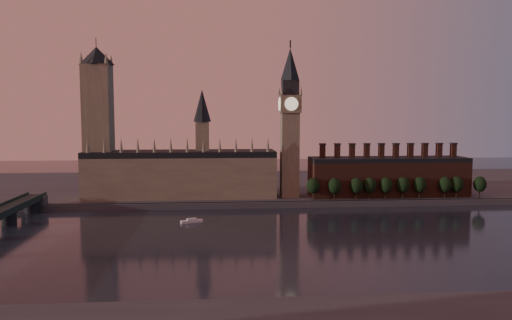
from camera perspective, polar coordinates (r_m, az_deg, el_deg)
The scene contains 17 objects.
ground at distance 241.34m, azimuth 5.27°, elevation -9.41°, with size 900.00×900.00×0.00m, color black.
north_bank at distance 414.31m, azimuth 1.10°, elevation -2.96°, with size 900.00×182.00×4.00m.
palace_of_westminster at distance 348.11m, azimuth -8.48°, elevation -1.32°, with size 130.00×30.30×74.00m.
victoria_tower at distance 354.30m, azimuth -17.60°, elevation 4.68°, with size 24.00×24.00×108.00m.
big_ben at distance 343.80m, azimuth 3.89°, elevation 4.53°, with size 15.00×15.00×107.00m.
chimney_block at distance 363.21m, azimuth 14.85°, elevation -1.77°, with size 110.00×25.00×37.00m.
embankment_tree_0 at distance 334.92m, azimuth 6.56°, elevation -2.96°, with size 8.60×8.60×14.88m.
embankment_tree_1 at distance 336.52m, azimuth 8.97°, elevation -2.95°, with size 8.60×8.60×14.88m.
embankment_tree_2 at distance 340.37m, azimuth 11.40°, elevation -2.89°, with size 8.60×8.60×14.88m.
embankment_tree_3 at distance 344.24m, azimuth 12.88°, elevation -2.83°, with size 8.60×8.60×14.88m.
embankment_tree_4 at distance 347.16m, azimuth 14.63°, elevation -2.80°, with size 8.60×8.60×14.88m.
embankment_tree_5 at distance 351.62m, azimuth 16.45°, elevation -2.75°, with size 8.60×8.60×14.88m.
embankment_tree_6 at distance 355.83m, azimuth 18.20°, elevation -2.70°, with size 8.60×8.60×14.88m.
embankment_tree_7 at distance 363.12m, azimuth 20.80°, elevation -2.63°, with size 8.60×8.60×14.88m.
embankment_tree_8 at distance 366.48m, azimuth 21.95°, elevation -2.60°, with size 8.60×8.60×14.88m.
embankment_tree_9 at distance 373.63m, azimuth 24.22°, elevation -2.54°, with size 8.60×8.60×14.88m.
river_boat at distance 285.72m, azimuth -7.36°, elevation -6.93°, with size 12.85×7.22×2.47m.
Camera 1 is at (-39.95, -230.13, 60.72)m, focal length 35.00 mm.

